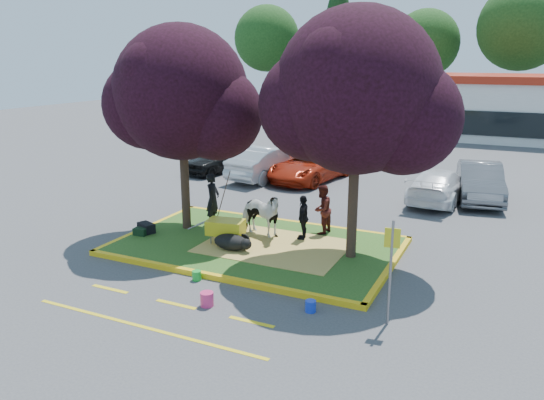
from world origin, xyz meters
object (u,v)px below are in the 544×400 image
at_px(bucket_blue, 311,306).
at_px(bucket_green, 197,276).
at_px(cow, 260,214).
at_px(car_silver, 268,163).
at_px(bucket_pink, 207,299).
at_px(calf, 231,242).
at_px(handler, 213,199).
at_px(sign_post, 391,262).
at_px(wheelbarrow, 226,228).
at_px(car_black, 218,159).

bearing_deg(bucket_blue, bucket_green, 173.44).
bearing_deg(cow, car_silver, 36.36).
bearing_deg(bucket_pink, calf, 109.82).
distance_m(handler, bucket_pink, 5.90).
distance_m(cow, sign_post, 6.22).
xyz_separation_m(calf, sign_post, (5.16, -2.22, 1.06)).
relative_size(handler, wheelbarrow, 0.88).
distance_m(cow, bucket_blue, 5.10).
xyz_separation_m(cow, calf, (-0.20, -1.49, -0.48)).
distance_m(calf, car_black, 11.67).
distance_m(wheelbarrow, sign_post, 6.18).
xyz_separation_m(handler, sign_post, (6.93, -4.13, 0.42)).
height_order(handler, bucket_green, handler).
relative_size(handler, bucket_pink, 5.15).
distance_m(bucket_green, bucket_pink, 1.54).
height_order(calf, bucket_green, calf).
height_order(wheelbarrow, bucket_green, wheelbarrow).
relative_size(bucket_pink, car_black, 0.08).
xyz_separation_m(calf, bucket_green, (0.10, -2.01, -0.26)).
relative_size(cow, bucket_blue, 6.27).
distance_m(calf, handler, 2.68).
xyz_separation_m(bucket_pink, car_black, (-7.44, 12.97, 0.51)).
relative_size(bucket_pink, car_silver, 0.07).
bearing_deg(bucket_green, handler, 115.54).
distance_m(sign_post, bucket_blue, 2.17).
bearing_deg(cow, sign_post, -114.50).
bearing_deg(handler, wheelbarrow, -144.48).
bearing_deg(calf, car_black, 141.72).
height_order(calf, car_black, car_black).
relative_size(handler, sign_post, 0.74).
relative_size(sign_post, bucket_green, 9.25).
relative_size(calf, car_black, 0.27).
relative_size(cow, handler, 0.97).
height_order(wheelbarrow, sign_post, sign_post).
relative_size(bucket_green, car_silver, 0.05).
bearing_deg(cow, wheelbarrow, 164.12).
bearing_deg(sign_post, car_silver, 118.62).
xyz_separation_m(calf, handler, (-1.77, 1.91, 0.64)).
height_order(wheelbarrow, car_black, car_black).
height_order(calf, car_silver, car_silver).
height_order(bucket_pink, car_silver, car_silver).
distance_m(bucket_blue, car_silver, 13.75).
bearing_deg(bucket_green, bucket_blue, -6.56).
relative_size(handler, car_silver, 0.37).
distance_m(wheelbarrow, car_black, 11.12).
bearing_deg(bucket_green, car_black, 118.45).
bearing_deg(car_silver, sign_post, 135.88).
bearing_deg(bucket_blue, calf, 145.15).
distance_m(cow, car_silver, 8.80).
height_order(wheelbarrow, bucket_blue, wheelbarrow).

